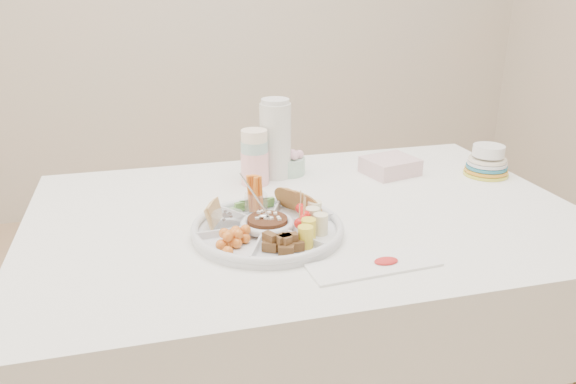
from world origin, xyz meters
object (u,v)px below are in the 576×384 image
object	(u,v)px
dining_table	(305,326)
thermos	(275,138)
plate_stack	(487,162)
party_tray	(267,227)

from	to	relation	value
dining_table	thermos	world-z (taller)	thermos
dining_table	plate_stack	world-z (taller)	plate_stack
dining_table	thermos	size ratio (longest dim) A/B	5.82
thermos	plate_stack	bearing A→B (deg)	-13.82
plate_stack	dining_table	bearing A→B (deg)	-167.45
party_tray	plate_stack	bearing A→B (deg)	18.44
dining_table	plate_stack	xyz separation A→B (m)	(0.66, 0.15, 0.43)
thermos	plate_stack	size ratio (longest dim) A/B	1.81
thermos	plate_stack	xyz separation A→B (m)	(0.68, -0.17, -0.08)
dining_table	thermos	xyz separation A→B (m)	(-0.01, 0.31, 0.51)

